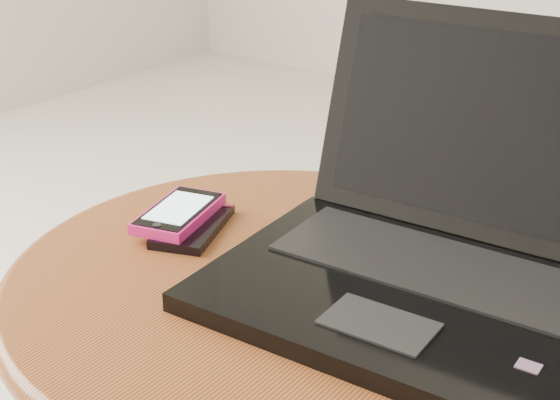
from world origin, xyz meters
The scene contains 4 objects.
table centered at (-0.10, -0.08, 0.36)m, with size 0.58×0.58×0.46m.
laptop centered at (0.04, -0.02, 0.51)m, with size 0.40×0.36×0.25m.
phone_black centered at (-0.23, -0.06, 0.47)m, with size 0.10×0.13×0.01m.
phone_pink centered at (-0.25, -0.06, 0.48)m, with size 0.09×0.13×0.01m.
Camera 1 is at (0.34, -0.68, 0.87)m, focal length 52.63 mm.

